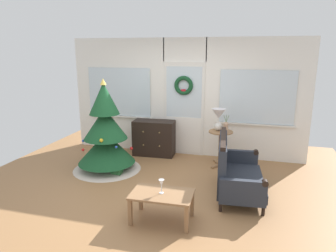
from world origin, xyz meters
TOP-DOWN VIEW (x-y plane):
  - ground_plane at (0.00, 0.00)m, footprint 6.76×6.76m
  - back_wall_with_door at (0.00, 2.08)m, footprint 5.20×0.19m
  - christmas_tree at (-1.24, 0.72)m, footprint 1.32×1.32m
  - dresser_cabinet at (-0.61, 1.79)m, footprint 0.92×0.48m
  - settee_sofa at (1.23, 0.32)m, footprint 0.83×1.49m
  - side_table at (0.88, 1.49)m, footprint 0.50×0.48m
  - table_lamp at (0.82, 1.53)m, footprint 0.28×0.28m
  - flower_vase at (0.98, 1.43)m, footprint 0.11×0.10m
  - coffee_table at (0.34, -0.81)m, footprint 0.86×0.55m
  - wine_glass at (0.33, -0.81)m, footprint 0.08×0.08m
  - gift_box at (-0.94, 0.50)m, footprint 0.19×0.17m

SIDE VIEW (x-z plane):
  - ground_plane at x=0.00m, z-range 0.00..0.00m
  - gift_box at x=-0.94m, z-range 0.00..0.19m
  - coffee_table at x=0.34m, z-range 0.14..0.55m
  - settee_sofa at x=1.23m, z-range -0.10..0.86m
  - dresser_cabinet at x=-0.61m, z-range 0.00..0.78m
  - side_table at x=0.88m, z-range 0.15..0.88m
  - wine_glass at x=0.33m, z-range 0.45..0.64m
  - christmas_tree at x=-1.24m, z-range -0.23..1.55m
  - flower_vase at x=0.98m, z-range 0.67..1.02m
  - table_lamp at x=0.82m, z-range 0.79..1.23m
  - back_wall_with_door at x=0.00m, z-range 0.01..2.56m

